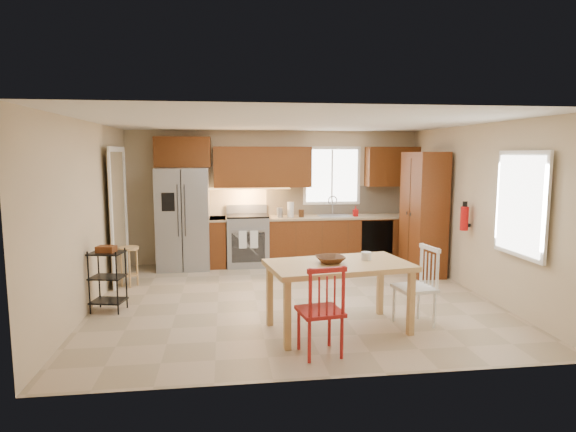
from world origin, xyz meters
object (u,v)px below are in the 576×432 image
Objects in this scene: refrigerator at (184,219)px; utility_cart at (108,280)px; chair_red at (320,309)px; bar_stool at (129,267)px; fire_extinguisher at (464,218)px; chair_white at (414,286)px; dining_table at (338,297)px; range_stove at (248,241)px; pantry at (423,213)px; table_bowl at (330,263)px; soap_bottle at (356,211)px; table_jar at (366,258)px.

refrigerator is 2.52m from utility_cart.
chair_red reaches higher than bar_stool.
chair_white is (-1.33, -1.38, -0.62)m from fire_extinguisher.
bar_stool is at bearing 121.13° from chair_red.
fire_extinguisher is at bearing 15.90° from utility_cart.
utility_cart is (-2.85, 1.07, 0.02)m from dining_table.
fire_extinguisher is at bearing -32.62° from range_stove.
fire_extinguisher reaches higher than dining_table.
pantry is 1.29× the size of dining_table.
bar_stool is (-1.91, -1.19, -0.15)m from range_stove.
table_bowl is (0.25, 0.65, 0.33)m from chair_red.
fire_extinguisher is 0.38× the size of chair_red.
table_bowl is (-1.23, -3.38, -0.19)m from soap_bottle.
fire_extinguisher is 0.38× the size of chair_white.
range_stove is 2.56× the size of fire_extinguisher.
chair_red is (-2.63, -2.08, -0.62)m from fire_extinguisher.
table_bowl is at bearing -60.23° from refrigerator.
pantry reaches higher than range_stove.
chair_white is at bearing -93.06° from soap_bottle.
chair_red is 1.09m from table_jar.
table_bowl is 0.47m from table_jar.
table_jar is (0.71, 0.75, 0.36)m from chair_red.
range_stove is 0.96× the size of chair_red.
refrigerator reaches higher than soap_bottle.
table_jar is (-1.92, -1.33, -0.26)m from fire_extinguisher.
pantry is 4.01m from chair_red.
chair_red is (0.55, -4.12, 0.02)m from range_stove.
dining_table is at bearing 84.15° from chair_white.
refrigerator is at bearing 32.93° from chair_white.
refrigerator is 1.11× the size of dining_table.
soap_bottle is 0.30× the size of bar_stool.
table_jar is at bearing 7.09° from dining_table.
range_stove reaches higher than table_jar.
chair_red is 1.00× the size of chair_white.
table_jar is (0.36, 0.10, 0.44)m from dining_table.
fire_extinguisher is at bearing 23.33° from dining_table.
dining_table is at bearing -164.05° from table_jar.
refrigerator is at bearing 119.77° from table_bowl.
chair_red and chair_white have the same top height.
soap_bottle is 3.38m from table_jar.
pantry is at bearing 27.84° from utility_cart.
chair_white is at bearing -114.87° from pantry.
utility_cart is (-4.93, -1.41, -0.64)m from pantry.
soap_bottle is at bearing -0.45° from refrigerator.
bar_stool is (-4.89, -0.20, -0.74)m from pantry.
utility_cart is at bearing -149.83° from soap_bottle.
dining_table is at bearing -147.81° from fire_extinguisher.
pantry reaches higher than bar_stool.
refrigerator is at bearing 167.38° from pantry.
pantry reaches higher than refrigerator.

